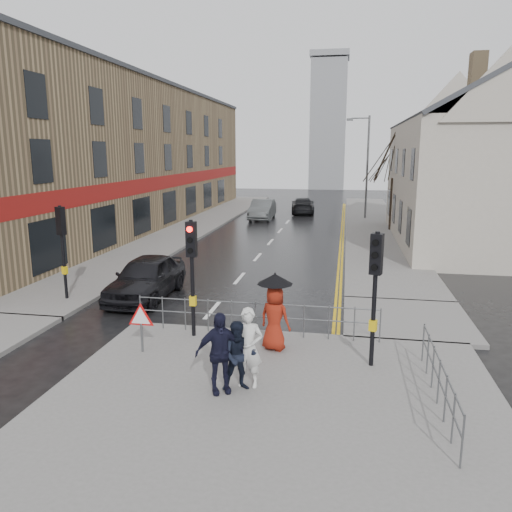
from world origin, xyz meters
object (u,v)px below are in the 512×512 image
at_px(car_parked, 146,277).
at_px(pedestrian_b, 239,356).
at_px(pedestrian_a, 248,348).
at_px(pedestrian_with_umbrella, 275,309).
at_px(pedestrian_d, 219,353).
at_px(car_mid, 262,210).

bearing_deg(car_parked, pedestrian_b, -53.57).
relative_size(pedestrian_a, pedestrian_with_umbrella, 0.87).
bearing_deg(car_parked, pedestrian_with_umbrella, -38.63).
distance_m(pedestrian_a, pedestrian_b, 0.30).
bearing_deg(pedestrian_d, car_mid, 70.40).
relative_size(pedestrian_a, pedestrian_b, 1.16).
height_order(pedestrian_b, pedestrian_d, pedestrian_d).
height_order(pedestrian_d, car_mid, pedestrian_d).
relative_size(pedestrian_b, pedestrian_with_umbrella, 0.76).
bearing_deg(car_parked, car_mid, 88.64).
xyz_separation_m(pedestrian_with_umbrella, pedestrian_d, (-0.85, -2.64, -0.21)).
height_order(pedestrian_a, pedestrian_b, pedestrian_a).
relative_size(pedestrian_d, car_parked, 0.40).
height_order(car_parked, car_mid, car_mid).
bearing_deg(pedestrian_b, pedestrian_a, 34.55).
bearing_deg(car_mid, pedestrian_d, -82.89).
distance_m(pedestrian_d, car_parked, 8.43).
bearing_deg(pedestrian_with_umbrella, car_parked, 141.18).
distance_m(pedestrian_a, pedestrian_with_umbrella, 2.26).
bearing_deg(car_mid, pedestrian_with_umbrella, -80.38).
xyz_separation_m(pedestrian_with_umbrella, car_mid, (-4.86, 27.03, -0.48)).
bearing_deg(pedestrian_b, pedestrian_d, -171.98).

